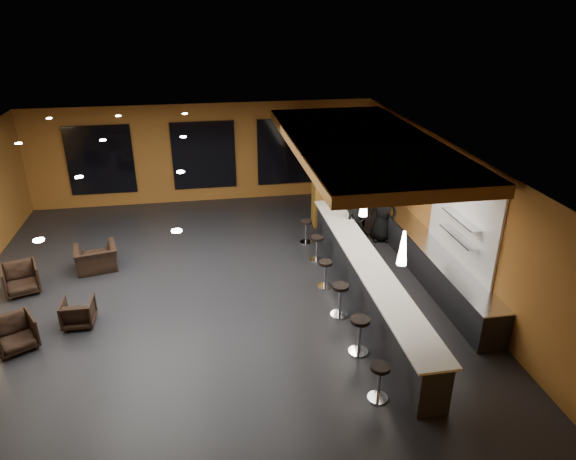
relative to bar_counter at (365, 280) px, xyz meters
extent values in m
cube|color=black|center=(-3.65, 1.00, -0.55)|extent=(12.00, 13.00, 0.10)
cube|color=black|center=(-3.65, 1.00, 3.05)|extent=(12.00, 13.00, 0.10)
cube|color=#935921|center=(-3.65, 7.55, 1.25)|extent=(12.00, 0.10, 3.50)
cube|color=#935921|center=(-3.65, -5.55, 1.25)|extent=(12.00, 0.10, 3.50)
cube|color=#935921|center=(2.40, 1.00, 1.25)|extent=(0.10, 13.00, 3.50)
cube|color=#905D2A|center=(0.35, 2.00, 2.86)|extent=(3.60, 8.00, 0.28)
cube|color=black|center=(-7.15, 7.44, 1.20)|extent=(2.20, 0.06, 2.40)
cube|color=black|center=(-3.65, 7.44, 1.20)|extent=(2.20, 0.06, 2.40)
cube|color=black|center=(-0.65, 7.44, 1.20)|extent=(2.20, 0.06, 2.40)
cube|color=white|center=(2.31, 0.00, 1.50)|extent=(0.06, 3.20, 2.40)
cube|color=black|center=(0.00, 0.00, 0.00)|extent=(0.60, 8.00, 1.00)
cube|color=white|center=(0.00, 0.00, 0.52)|extent=(0.78, 8.10, 0.05)
cube|color=black|center=(2.00, 0.50, -0.07)|extent=(0.70, 6.00, 0.86)
cube|color=silver|center=(2.00, 0.50, 0.39)|extent=(0.72, 6.00, 0.03)
cube|color=silver|center=(2.17, -0.20, 1.10)|extent=(0.30, 1.50, 0.03)
cube|color=silver|center=(2.17, -0.20, 1.55)|extent=(0.30, 1.50, 0.03)
cube|color=#916320|center=(0.00, 4.60, 1.25)|extent=(0.60, 0.60, 3.50)
cone|color=white|center=(0.00, -2.00, 1.85)|extent=(0.20, 0.20, 0.70)
cone|color=white|center=(0.00, 0.50, 1.85)|extent=(0.20, 0.20, 0.70)
cone|color=white|center=(0.00, 3.00, 1.85)|extent=(0.20, 0.20, 0.70)
imported|color=black|center=(0.50, 2.55, 0.38)|extent=(0.71, 0.54, 1.75)
imported|color=black|center=(1.01, 3.57, 0.32)|extent=(0.82, 0.65, 1.64)
imported|color=black|center=(1.51, 3.16, 0.41)|extent=(1.01, 0.79, 1.82)
imported|color=black|center=(-7.79, -0.67, -0.14)|extent=(1.05, 1.06, 0.71)
imported|color=black|center=(-6.67, 0.01, -0.18)|extent=(0.67, 0.69, 0.63)
imported|color=black|center=(-8.35, 1.72, -0.12)|extent=(1.04, 1.05, 0.75)
imported|color=black|center=(-6.71, 2.63, -0.15)|extent=(1.25, 1.15, 0.70)
cylinder|color=silver|center=(-0.81, -3.39, -0.49)|extent=(0.38, 0.38, 0.03)
cylinder|color=silver|center=(-0.81, -3.39, -0.15)|extent=(0.07, 0.07, 0.67)
cylinder|color=black|center=(-0.81, -3.39, 0.21)|extent=(0.36, 0.36, 0.08)
cylinder|color=silver|center=(-0.76, -2.02, -0.48)|extent=(0.42, 0.42, 0.03)
cylinder|color=silver|center=(-0.76, -2.02, -0.11)|extent=(0.07, 0.07, 0.73)
cylinder|color=black|center=(-0.76, -2.02, 0.29)|extent=(0.40, 0.40, 0.08)
cylinder|color=silver|center=(-0.80, -0.61, -0.48)|extent=(0.41, 0.41, 0.03)
cylinder|color=silver|center=(-0.80, -0.61, -0.12)|extent=(0.07, 0.07, 0.71)
cylinder|color=black|center=(-0.80, -0.61, 0.26)|extent=(0.39, 0.39, 0.08)
cylinder|color=silver|center=(-0.83, 0.71, -0.49)|extent=(0.37, 0.37, 0.03)
cylinder|color=silver|center=(-0.83, 0.71, -0.16)|extent=(0.06, 0.06, 0.64)
cylinder|color=black|center=(-0.83, 0.71, 0.19)|extent=(0.35, 0.35, 0.07)
cylinder|color=silver|center=(-0.71, 2.18, -0.49)|extent=(0.37, 0.37, 0.03)
cylinder|color=silver|center=(-0.71, 2.18, -0.16)|extent=(0.06, 0.06, 0.64)
cylinder|color=black|center=(-0.71, 2.18, 0.19)|extent=(0.35, 0.35, 0.07)
cylinder|color=silver|center=(-0.79, 3.35, -0.49)|extent=(0.37, 0.37, 0.03)
cylinder|color=silver|center=(-0.79, 3.35, -0.16)|extent=(0.06, 0.06, 0.64)
cylinder|color=black|center=(-0.79, 3.35, 0.19)|extent=(0.35, 0.35, 0.07)
camera|label=1|loc=(-3.67, -10.35, 6.21)|focal=32.00mm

